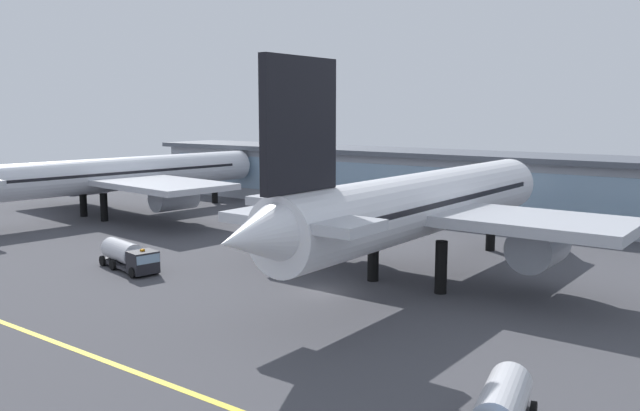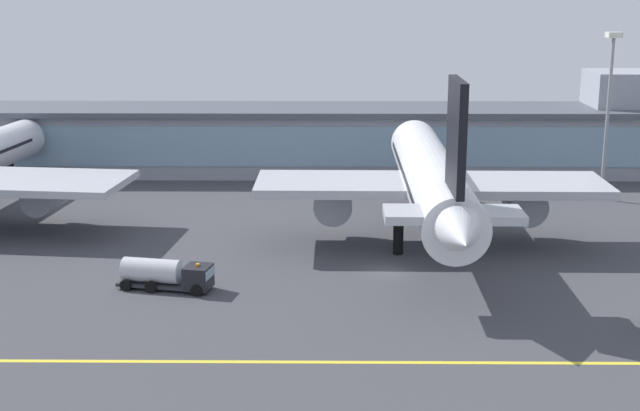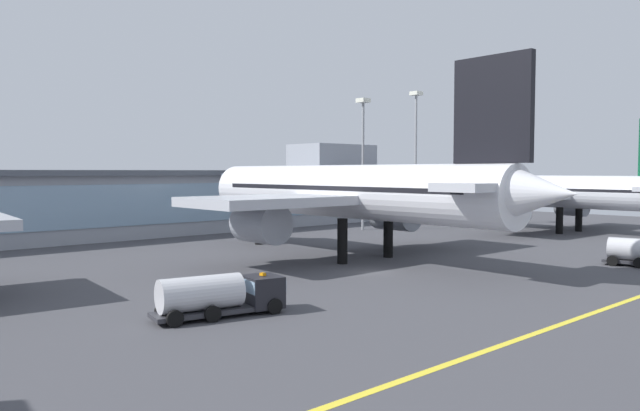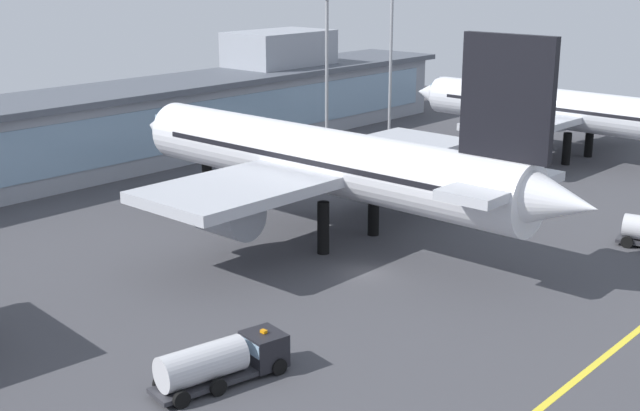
{
  "view_description": "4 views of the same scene",
  "coord_description": "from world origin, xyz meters",
  "px_view_note": "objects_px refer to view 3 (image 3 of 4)",
  "views": [
    {
      "loc": [
        34.22,
        -46.43,
        16.44
      ],
      "look_at": [
        -9.68,
        12.7,
        5.67
      ],
      "focal_mm": 36.38,
      "sensor_mm": 36.0,
      "label": 1
    },
    {
      "loc": [
        -5.79,
        -84.8,
        28.11
      ],
      "look_at": [
        -6.76,
        14.12,
        3.3
      ],
      "focal_mm": 49.84,
      "sensor_mm": 36.0,
      "label": 2
    },
    {
      "loc": [
        -43.66,
        -40.34,
        9.85
      ],
      "look_at": [
        3.62,
        11.8,
        5.93
      ],
      "focal_mm": 34.31,
      "sensor_mm": 36.0,
      "label": 3
    },
    {
      "loc": [
        -53.38,
        -42.1,
        25.6
      ],
      "look_at": [
        3.4,
        8.02,
        3.77
      ],
      "focal_mm": 47.81,
      "sensor_mm": 36.0,
      "label": 4
    }
  ],
  "objects_px": {
    "airliner_far_right": "(553,192)",
    "apron_light_mast_west": "(363,143)",
    "fuel_tanker_truck": "(224,294)",
    "apron_light_mast_centre": "(416,138)",
    "airliner_near_right": "(346,193)"
  },
  "relations": [
    {
      "from": "airliner_far_right",
      "to": "apron_light_mast_west",
      "type": "distance_m",
      "value": 32.3
    },
    {
      "from": "fuel_tanker_truck",
      "to": "apron_light_mast_centre",
      "type": "bearing_deg",
      "value": 40.5
    },
    {
      "from": "apron_light_mast_west",
      "to": "apron_light_mast_centre",
      "type": "xyz_separation_m",
      "value": [
        14.79,
        0.7,
        1.38
      ]
    },
    {
      "from": "airliner_near_right",
      "to": "apron_light_mast_centre",
      "type": "height_order",
      "value": "apron_light_mast_centre"
    },
    {
      "from": "airliner_near_right",
      "to": "apron_light_mast_centre",
      "type": "xyz_separation_m",
      "value": [
        40.19,
        22.39,
        8.53
      ]
    },
    {
      "from": "fuel_tanker_truck",
      "to": "airliner_far_right",
      "type": "bearing_deg",
      "value": 21.88
    },
    {
      "from": "airliner_far_right",
      "to": "fuel_tanker_truck",
      "type": "distance_m",
      "value": 74.46
    },
    {
      "from": "fuel_tanker_truck",
      "to": "apron_light_mast_west",
      "type": "distance_m",
      "value": 64.49
    },
    {
      "from": "fuel_tanker_truck",
      "to": "apron_light_mast_centre",
      "type": "distance_m",
      "value": 77.43
    },
    {
      "from": "airliner_near_right",
      "to": "fuel_tanker_truck",
      "type": "distance_m",
      "value": 30.63
    },
    {
      "from": "apron_light_mast_centre",
      "to": "fuel_tanker_truck",
      "type": "bearing_deg",
      "value": -150.82
    },
    {
      "from": "airliner_near_right",
      "to": "airliner_far_right",
      "type": "xyz_separation_m",
      "value": [
        46.82,
        -1.08,
        -0.99
      ]
    },
    {
      "from": "airliner_near_right",
      "to": "apron_light_mast_centre",
      "type": "distance_m",
      "value": 46.79
    },
    {
      "from": "airliner_near_right",
      "to": "apron_light_mast_centre",
      "type": "relative_size",
      "value": 2.19
    },
    {
      "from": "fuel_tanker_truck",
      "to": "apron_light_mast_west",
      "type": "bearing_deg",
      "value": 46.5
    }
  ]
}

